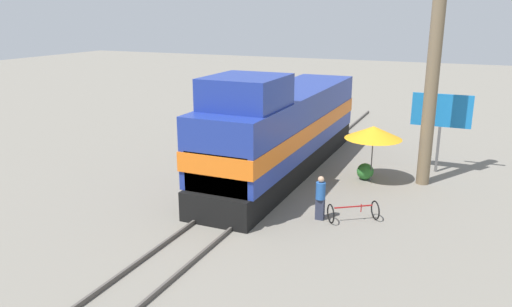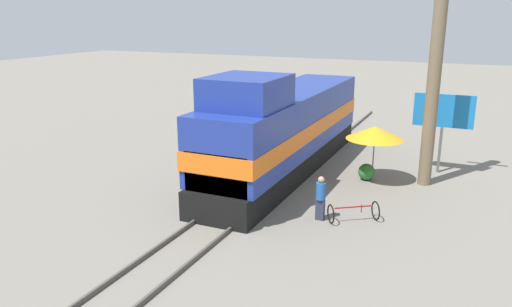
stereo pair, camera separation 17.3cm
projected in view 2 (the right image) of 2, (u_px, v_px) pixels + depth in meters
The scene contains 10 objects.
ground_plane at pixel (262, 189), 20.81m from camera, with size 120.00×120.00×0.00m, color slate.
rail_near at pixel (247, 185), 21.07m from camera, with size 0.08×36.63×0.15m, color #4C4742.
rail_far at pixel (278, 190), 20.50m from camera, with size 0.08×36.63×0.15m, color #4C4742.
locomotive at pixel (283, 130), 22.28m from camera, with size 2.89×14.00×4.86m.
utility_pole at pixel (435, 66), 20.06m from camera, with size 1.80×0.54×9.94m.
vendor_umbrella at pixel (375, 133), 21.10m from camera, with size 2.43×2.43×2.46m.
billboard_sign at pixel (443, 114), 22.26m from camera, with size 2.59×0.12×3.61m.
shrub_cluster at pixel (367, 172), 21.84m from camera, with size 0.73×0.73×0.73m, color #2D722D.
person_bystander at pixel (321, 197), 17.49m from camera, with size 0.34×0.34×1.61m.
bicycle at pixel (353, 212), 17.47m from camera, with size 1.79×1.54×0.69m.
Camera 2 is at (7.90, -17.96, 7.09)m, focal length 35.00 mm.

